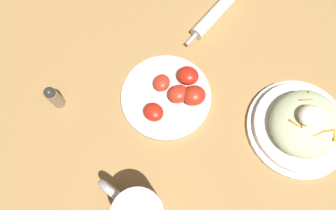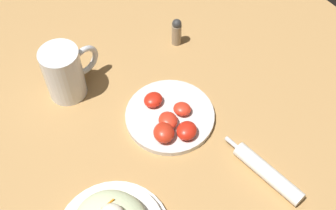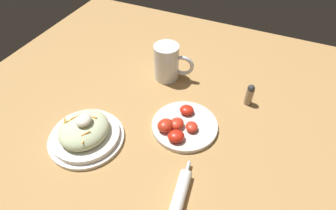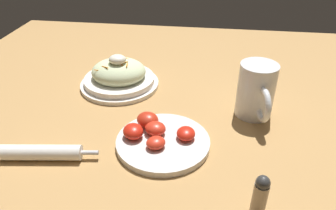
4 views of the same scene
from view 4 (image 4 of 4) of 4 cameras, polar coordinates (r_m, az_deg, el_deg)
name	(u,v)px [view 4 (image 4 of 4)]	position (r m, az deg, el deg)	size (l,w,h in m)	color
ground_plane	(161,120)	(0.80, -1.29, -2.62)	(1.43, 1.43, 0.00)	#B2844C
salad_plate	(119,76)	(0.95, -8.64, 5.10)	(0.23, 0.23, 0.10)	white
beer_mug	(256,93)	(0.82, 15.28, 2.10)	(0.09, 0.15, 0.14)	white
napkin_roll	(42,152)	(0.73, -21.41, -7.83)	(0.21, 0.05, 0.03)	white
tomato_plate	(160,138)	(0.72, -1.45, -5.87)	(0.21, 0.21, 0.05)	silver
salt_shaker	(260,194)	(0.58, 16.04, -14.93)	(0.03, 0.03, 0.08)	gray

